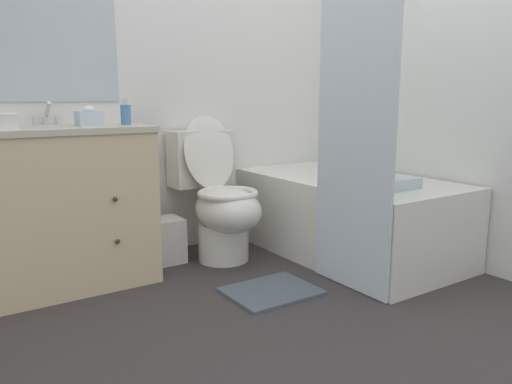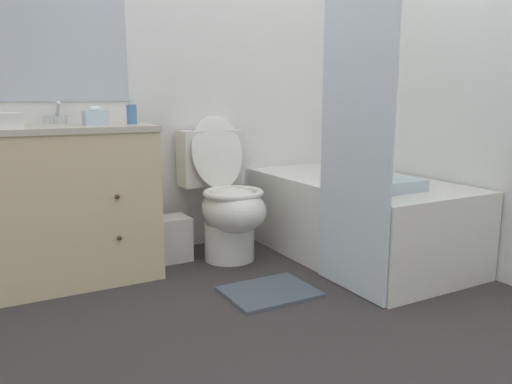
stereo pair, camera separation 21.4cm
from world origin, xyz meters
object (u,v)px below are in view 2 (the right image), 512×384
at_px(wastebasket, 169,239).
at_px(tissue_box, 95,117).
at_px(toilet, 226,200).
at_px(sink_faucet, 58,117).
at_px(bathtub, 356,217).
at_px(vanity_cabinet, 69,202).
at_px(bath_mat, 269,292).
at_px(soap_dispenser, 132,113).
at_px(bath_towel_folded, 392,186).

relative_size(wastebasket, tissue_box, 2.21).
bearing_deg(tissue_box, toilet, -3.33).
distance_m(sink_faucet, bathtub, 1.82).
relative_size(vanity_cabinet, bathtub, 0.63).
height_order(bathtub, tissue_box, tissue_box).
bearing_deg(bathtub, bath_mat, -161.12).
distance_m(sink_faucet, wastebasket, 0.93).
relative_size(vanity_cabinet, toilet, 1.03).
height_order(vanity_cabinet, bathtub, vanity_cabinet).
xyz_separation_m(sink_faucet, bath_mat, (0.83, -0.89, -0.85)).
xyz_separation_m(vanity_cabinet, sink_faucet, (-0.00, 0.19, 0.44)).
xyz_separation_m(wastebasket, tissue_box, (-0.40, -0.08, 0.73)).
bearing_deg(soap_dispenser, wastebasket, 22.55).
xyz_separation_m(vanity_cabinet, bath_mat, (0.83, -0.71, -0.42)).
bearing_deg(bath_mat, toilet, 84.47).
height_order(toilet, bath_mat, toilet).
xyz_separation_m(toilet, wastebasket, (-0.33, 0.12, -0.23)).
xyz_separation_m(bath_towel_folded, bath_mat, (-0.66, 0.14, -0.51)).
xyz_separation_m(sink_faucet, wastebasket, (0.56, -0.15, -0.73)).
distance_m(sink_faucet, tissue_box, 0.27).
bearing_deg(toilet, sink_faucet, 163.25).
bearing_deg(wastebasket, bath_mat, -70.46).
height_order(bath_towel_folded, bath_mat, bath_towel_folded).
height_order(soap_dispenser, bath_towel_folded, soap_dispenser).
height_order(sink_faucet, bath_mat, sink_faucet).
distance_m(vanity_cabinet, bath_mat, 1.16).
relative_size(bathtub, tissue_box, 11.69).
bearing_deg(tissue_box, vanity_cabinet, 167.05).
bearing_deg(vanity_cabinet, wastebasket, 4.11).
xyz_separation_m(vanity_cabinet, bath_towel_folded, (1.48, -0.85, 0.09)).
distance_m(toilet, bathtub, 0.81).
bearing_deg(bathtub, toilet, 152.91).
height_order(vanity_cabinet, soap_dispenser, soap_dispenser).
relative_size(vanity_cabinet, soap_dispenser, 6.65).
xyz_separation_m(toilet, soap_dispenser, (-0.54, 0.03, 0.52)).
height_order(sink_faucet, wastebasket, sink_faucet).
height_order(vanity_cabinet, wastebasket, vanity_cabinet).
xyz_separation_m(soap_dispenser, bath_mat, (0.48, -0.66, -0.88)).
bearing_deg(bath_towel_folded, wastebasket, 136.05).
bearing_deg(bath_mat, bathtub, 18.88).
height_order(sink_faucet, toilet, sink_faucet).
bearing_deg(bath_mat, sink_faucet, 132.74).
distance_m(toilet, tissue_box, 0.89).
xyz_separation_m(toilet, bath_mat, (-0.06, -0.63, -0.35)).
relative_size(tissue_box, soap_dispenser, 0.90).
bearing_deg(bath_towel_folded, bath_mat, 167.88).
xyz_separation_m(sink_faucet, bathtub, (1.60, -0.63, -0.62)).
distance_m(tissue_box, soap_dispenser, 0.19).
xyz_separation_m(vanity_cabinet, bathtub, (1.60, -0.44, -0.18)).
relative_size(tissue_box, bath_towel_folded, 0.34).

